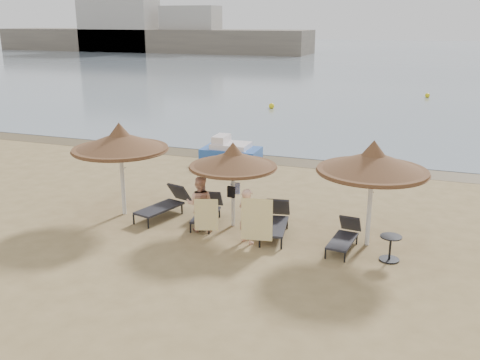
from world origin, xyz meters
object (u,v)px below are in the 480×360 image
object	(u,v)px
palapa_left	(120,142)
palapa_right	(373,162)
palapa_center	(233,160)
lounger_near_left	(208,210)
person_left	(200,200)
side_table	(390,249)
lounger_near_right	(276,221)
pedal_boat	(230,152)
person_right	(247,212)
lounger_far_left	(165,204)
lounger_far_right	(345,236)

from	to	relation	value
palapa_left	palapa_right	xyz separation A→B (m)	(7.35, 0.17, -0.01)
palapa_center	lounger_near_left	size ratio (longest dim) A/B	1.36
person_left	palapa_center	bearing A→B (deg)	-151.82
palapa_right	side_table	size ratio (longest dim) A/B	4.45
lounger_near_right	person_left	world-z (taller)	person_left
person_left	pedal_boat	size ratio (longest dim) A/B	0.77
side_table	person_right	bearing A→B (deg)	-177.08
side_table	person_right	xyz separation A→B (m)	(-3.70, -0.19, 0.58)
lounger_far_left	person_right	distance (m)	3.24
lounger_near_left	person_right	xyz separation A→B (m)	(1.62, -1.09, 0.53)
palapa_left	side_table	world-z (taller)	palapa_left
palapa_left	lounger_far_right	size ratio (longest dim) A/B	1.71
side_table	palapa_right	bearing A→B (deg)	129.51
palapa_center	pedal_boat	size ratio (longest dim) A/B	1.04
lounger_near_left	pedal_boat	world-z (taller)	pedal_boat
palapa_left	lounger_far_right	xyz separation A→B (m)	(6.81, -0.22, -1.95)
palapa_right	pedal_boat	xyz separation A→B (m)	(-6.54, 6.82, -1.86)
pedal_boat	person_right	bearing A→B (deg)	-67.20
palapa_left	palapa_right	bearing A→B (deg)	1.34
palapa_center	side_table	xyz separation A→B (m)	(4.49, -0.85, -1.68)
lounger_near_left	lounger_far_right	distance (m)	4.16
side_table	person_right	size ratio (longest dim) A/B	0.37
lounger_far_left	side_table	size ratio (longest dim) A/B	3.18
person_left	person_right	distance (m)	1.60
lounger_far_right	person_right	world-z (taller)	person_right
lounger_far_left	person_right	world-z (taller)	person_right
person_right	pedal_boat	bearing A→B (deg)	-43.32
palapa_left	person_left	size ratio (longest dim) A/B	1.56
lounger_far_left	pedal_boat	xyz separation A→B (m)	(-0.47, 6.72, 0.02)
side_table	pedal_boat	bearing A→B (deg)	133.35
palapa_center	lounger_near_left	xyz separation A→B (m)	(-0.83, 0.05, -1.63)
side_table	person_left	size ratio (longest dim) A/B	0.35
palapa_left	pedal_boat	xyz separation A→B (m)	(0.81, 7.00, -1.87)
person_right	lounger_far_right	bearing A→B (deg)	-144.37
palapa_right	person_right	world-z (taller)	palapa_right
side_table	lounger_near_left	bearing A→B (deg)	170.39
side_table	lounger_far_left	bearing A→B (deg)	172.44
lounger_near_right	person_left	distance (m)	2.21
palapa_left	palapa_right	size ratio (longest dim) A/B	1.00
person_right	lounger_far_left	bearing A→B (deg)	2.90
lounger_far_right	pedal_boat	xyz separation A→B (m)	(-6.00, 7.22, 0.08)
lounger_far_left	person_left	distance (m)	1.71
lounger_near_left	person_left	xyz separation A→B (m)	(0.07, -0.71, 0.57)
lounger_near_left	person_left	size ratio (longest dim) A/B	1.00
palapa_center	person_right	bearing A→B (deg)	-52.59
lounger_far_right	person_right	distance (m)	2.63
palapa_right	lounger_far_right	distance (m)	2.05
palapa_center	palapa_right	bearing A→B (deg)	-0.92
palapa_left	lounger_near_right	distance (m)	5.19
lounger_near_left	lounger_far_right	bearing A→B (deg)	-16.47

